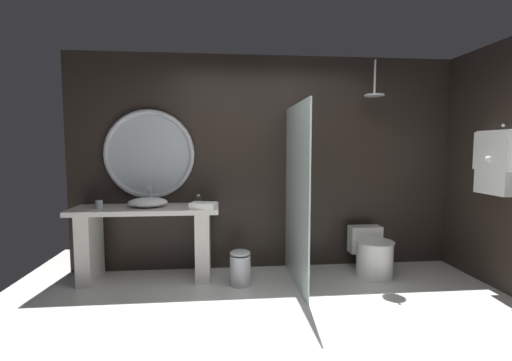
# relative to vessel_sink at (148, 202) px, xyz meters

# --- Properties ---
(ground_plane) EXTENTS (5.76, 5.76, 0.00)m
(ground_plane) POSITION_rel_vessel_sink_xyz_m (1.41, -1.54, -0.88)
(ground_plane) COLOR silver
(back_wall_panel) EXTENTS (4.80, 0.10, 2.60)m
(back_wall_panel) POSITION_rel_vessel_sink_xyz_m (1.41, 0.36, 0.42)
(back_wall_panel) COLOR black
(back_wall_panel) RESTS_ON ground_plane
(vanity_counter) EXTENTS (1.61, 0.57, 0.83)m
(vanity_counter) POSITION_rel_vessel_sink_xyz_m (-0.02, 0.00, -0.37)
(vanity_counter) COLOR silver
(vanity_counter) RESTS_ON ground_plane
(vessel_sink) EXTENTS (0.44, 0.36, 0.22)m
(vessel_sink) POSITION_rel_vessel_sink_xyz_m (0.00, 0.00, 0.00)
(vessel_sink) COLOR white
(vessel_sink) RESTS_ON vanity_counter
(tumbler_cup) EXTENTS (0.08, 0.08, 0.09)m
(tumbler_cup) POSITION_rel_vessel_sink_xyz_m (-0.51, -0.05, -0.01)
(tumbler_cup) COLOR silver
(tumbler_cup) RESTS_ON vanity_counter
(soap_dispenser) EXTENTS (0.07, 0.07, 0.13)m
(soap_dispenser) POSITION_rel_vessel_sink_xyz_m (0.56, 0.03, 0.00)
(soap_dispenser) COLOR #282D28
(soap_dispenser) RESTS_ON vanity_counter
(round_wall_mirror) EXTENTS (1.06, 0.06, 1.06)m
(round_wall_mirror) POSITION_rel_vessel_sink_xyz_m (-0.02, 0.27, 0.53)
(round_wall_mirror) COLOR #B7B7BC
(shower_glass_panel) EXTENTS (0.02, 1.19, 1.96)m
(shower_glass_panel) POSITION_rel_vessel_sink_xyz_m (1.63, -0.29, 0.10)
(shower_glass_panel) COLOR silver
(shower_glass_panel) RESTS_ON ground_plane
(rain_shower_head) EXTENTS (0.23, 0.23, 0.41)m
(rain_shower_head) POSITION_rel_vessel_sink_xyz_m (2.60, 0.01, 1.25)
(rain_shower_head) COLOR #B7B7BC
(hanging_bathrobe) EXTENTS (0.20, 0.59, 0.73)m
(hanging_bathrobe) POSITION_rel_vessel_sink_xyz_m (3.62, -0.65, 0.48)
(hanging_bathrobe) COLOR #B7B7BC
(toilet) EXTENTS (0.43, 0.63, 0.53)m
(toilet) POSITION_rel_vessel_sink_xyz_m (2.58, -0.11, -0.63)
(toilet) COLOR white
(toilet) RESTS_ON ground_plane
(waste_bin) EXTENTS (0.23, 0.23, 0.39)m
(waste_bin) POSITION_rel_vessel_sink_xyz_m (1.02, -0.29, -0.69)
(waste_bin) COLOR #B7B7BC
(waste_bin) RESTS_ON ground_plane
(folded_hand_towel) EXTENTS (0.31, 0.25, 0.07)m
(folded_hand_towel) POSITION_rel_vessel_sink_xyz_m (0.63, -0.18, -0.02)
(folded_hand_towel) COLOR white
(folded_hand_towel) RESTS_ON vanity_counter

